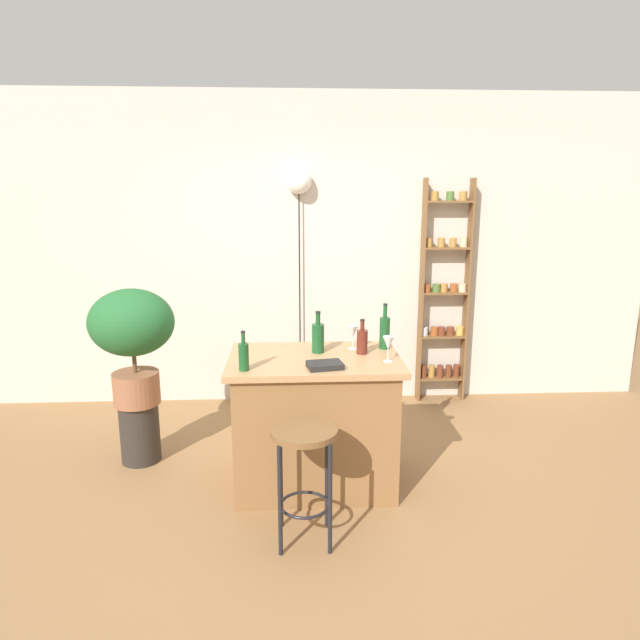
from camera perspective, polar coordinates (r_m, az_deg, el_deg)
The scene contains 15 objects.
ground at distance 3.72m, azimuth -0.33°, elevation -18.35°, with size 12.00×12.00×0.00m, color olive.
back_wall at distance 5.16m, azimuth -1.40°, elevation 6.98°, with size 6.40×0.10×2.80m, color beige.
kitchen_counter at distance 3.79m, azimuth -0.56°, elevation -10.19°, with size 1.11×0.76×0.89m.
bar_stool at distance 3.17m, azimuth -1.62°, elevation -13.76°, with size 0.37×0.37×0.68m.
spice_shelf at distance 5.27m, azimuth 12.54°, elevation 2.45°, with size 0.44×0.13×2.06m.
plant_stool at distance 4.37m, azimuth -17.91°, elevation -10.82°, with size 0.28×0.28×0.44m, color #2D2823.
potted_plant at distance 4.13m, azimuth -18.63°, elevation -1.18°, with size 0.59×0.53×0.84m.
bottle_olive_oil at distance 3.38m, azimuth -7.80°, elevation -3.63°, with size 0.06×0.06×0.24m.
bottle_spirits_clear at distance 3.83m, azimuth 6.61°, elevation -1.20°, with size 0.07×0.07×0.31m.
bottle_wine_red at distance 3.71m, azimuth -0.21°, elevation -1.75°, with size 0.08×0.08×0.28m.
bottle_sauce_amber at distance 3.70m, azimuth 4.32°, elevation -2.13°, with size 0.07×0.07×0.23m.
wine_glass_left at distance 3.54m, azimuth 6.98°, elevation -2.41°, with size 0.07×0.07×0.16m.
wine_glass_center at distance 3.79m, azimuth 3.36°, elevation -1.28°, with size 0.07×0.07×0.16m.
cookbook at distance 3.41m, azimuth 0.50°, elevation -4.64°, with size 0.21×0.15×0.04m, color black.
pendant_globe_light at distance 5.02m, azimuth -2.18°, elevation 13.70°, with size 0.23×0.23×2.14m.
Camera 1 is at (-0.15, -3.18, 1.93)m, focal length 31.34 mm.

